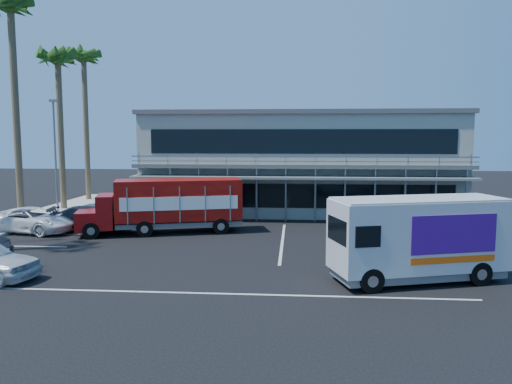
{
  "coord_description": "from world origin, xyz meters",
  "views": [
    {
      "loc": [
        2.63,
        -22.93,
        5.52
      ],
      "look_at": [
        0.38,
        5.88,
        2.3
      ],
      "focal_mm": 35.0,
      "sensor_mm": 36.0,
      "label": 1
    }
  ],
  "objects": [
    {
      "name": "red_truck",
      "position": [
        -4.61,
        4.83,
        1.69
      ],
      "size": [
        9.37,
        4.5,
        3.08
      ],
      "rotation": [
        0.0,
        0.0,
        0.28
      ],
      "color": "maroon",
      "rests_on": "ground"
    },
    {
      "name": "building",
      "position": [
        3.0,
        14.94,
        3.66
      ],
      "size": [
        22.4,
        12.0,
        7.3
      ],
      "color": "#A2A698",
      "rests_on": "ground"
    },
    {
      "name": "white_van",
      "position": [
        7.33,
        -3.88,
        1.7
      ],
      "size": [
        6.95,
        4.02,
        3.22
      ],
      "rotation": [
        0.0,
        0.0,
        0.29
      ],
      "color": "silver",
      "rests_on": "ground"
    },
    {
      "name": "parked_car_e",
      "position": [
        -9.5,
        7.2,
        0.7
      ],
      "size": [
        4.26,
        2.08,
        1.4
      ],
      "primitive_type": "imported",
      "rotation": [
        0.0,
        0.0,
        1.47
      ],
      "color": "gray",
      "rests_on": "ground"
    },
    {
      "name": "palm_d",
      "position": [
        -15.2,
        8.0,
        12.8
      ],
      "size": [
        2.8,
        2.8,
        14.75
      ],
      "color": "brown",
      "rests_on": "ground"
    },
    {
      "name": "parked_car_d",
      "position": [
        -9.5,
        5.7,
        0.69
      ],
      "size": [
        5.02,
        2.74,
        1.38
      ],
      "primitive_type": "imported",
      "rotation": [
        0.0,
        0.0,
        1.75
      ],
      "color": "#2B2F39",
      "rests_on": "ground"
    },
    {
      "name": "parked_car_c",
      "position": [
        -12.5,
        4.4,
        0.72
      ],
      "size": [
        5.58,
        3.48,
        1.44
      ],
      "primitive_type": "imported",
      "rotation": [
        0.0,
        0.0,
        1.35
      ],
      "color": "white",
      "rests_on": "ground"
    },
    {
      "name": "light_pole_far",
      "position": [
        -14.2,
        11.0,
        4.5
      ],
      "size": [
        0.5,
        0.25,
        8.09
      ],
      "color": "gray",
      "rests_on": "ground"
    },
    {
      "name": "ground",
      "position": [
        0.0,
        0.0,
        0.0
      ],
      "size": [
        120.0,
        120.0,
        0.0
      ],
      "primitive_type": "plane",
      "color": "black",
      "rests_on": "ground"
    },
    {
      "name": "palm_e",
      "position": [
        -14.7,
        13.0,
        10.57
      ],
      "size": [
        2.8,
        2.8,
        12.25
      ],
      "color": "brown",
      "rests_on": "ground"
    },
    {
      "name": "curb_strip",
      "position": [
        -15.0,
        6.0,
        0.08
      ],
      "size": [
        3.0,
        32.0,
        0.16
      ],
      "primitive_type": "cube",
      "color": "#A5A399",
      "rests_on": "ground"
    },
    {
      "name": "palm_f",
      "position": [
        -15.1,
        18.5,
        11.47
      ],
      "size": [
        2.8,
        2.8,
        13.25
      ],
      "color": "brown",
      "rests_on": "ground"
    }
  ]
}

